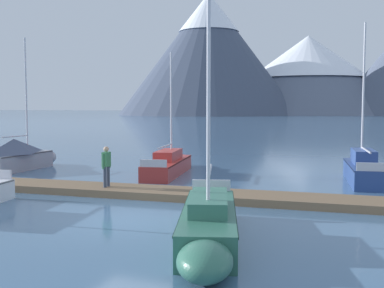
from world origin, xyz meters
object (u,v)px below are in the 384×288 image
object	(u,v)px
sailboat_mid_dock_port	(170,164)
sailboat_far_berth	(362,169)
person_on_dock	(106,164)
sailboat_mid_dock_starboard	(208,225)
sailboat_nearest_berth	(20,155)

from	to	relation	value
sailboat_mid_dock_port	sailboat_far_berth	xyz separation A→B (m)	(9.84, 0.66, 0.10)
person_on_dock	sailboat_mid_dock_starboard	bearing A→B (deg)	-41.36
sailboat_nearest_berth	sailboat_far_berth	world-z (taller)	sailboat_far_berth
sailboat_mid_dock_starboard	sailboat_far_berth	size ratio (longest dim) A/B	0.92
sailboat_mid_dock_starboard	person_on_dock	bearing A→B (deg)	138.64
person_on_dock	sailboat_mid_dock_port	bearing A→B (deg)	89.20
sailboat_mid_dock_starboard	sailboat_far_berth	bearing A→B (deg)	73.95
sailboat_far_berth	person_on_dock	xyz separation A→B (m)	(-9.93, -7.27, 0.64)
sailboat_mid_dock_starboard	sailboat_far_berth	distance (m)	13.29
sailboat_far_berth	person_on_dock	size ratio (longest dim) A/B	4.54
sailboat_nearest_berth	person_on_dock	distance (m)	9.93
sailboat_mid_dock_port	sailboat_mid_dock_starboard	world-z (taller)	sailboat_mid_dock_port
sailboat_mid_dock_port	sailboat_nearest_berth	bearing A→B (deg)	-169.64
sailboat_nearest_berth	person_on_dock	world-z (taller)	sailboat_nearest_berth
sailboat_nearest_berth	sailboat_mid_dock_port	world-z (taller)	sailboat_nearest_berth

